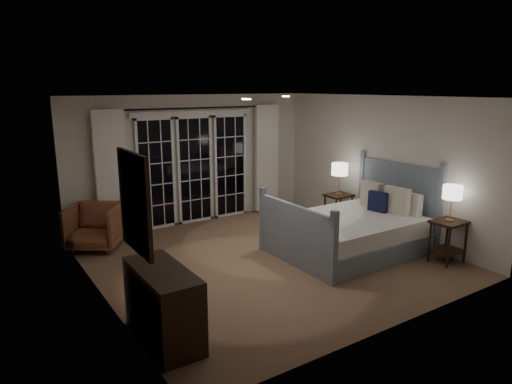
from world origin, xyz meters
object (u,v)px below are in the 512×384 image
lamp_left (453,193)px  lamp_right (340,170)px  bed (352,230)px  dresser (163,305)px  nightstand_right (338,205)px  armchair (95,227)px  nightstand_left (448,235)px

lamp_left → lamp_right: bearing=93.0°
bed → dresser: size_ratio=2.06×
bed → lamp_right: 1.54m
nightstand_right → armchair: bearing=162.9°
lamp_left → nightstand_left: bearing=-153.4°
armchair → dresser: (-0.13, -3.29, 0.03)m
bed → lamp_left: bearing=-53.9°
nightstand_right → lamp_left: size_ratio=1.15×
lamp_left → armchair: bearing=140.5°
nightstand_right → lamp_right: bearing=0.0°
bed → dresser: (-3.64, -0.87, 0.06)m
bed → lamp_left: size_ratio=4.25×
lamp_right → armchair: (-4.25, 1.31, -0.74)m
armchair → lamp_right: bearing=16.9°
bed → armchair: (-3.51, 2.43, 0.03)m
bed → nightstand_left: (0.86, -1.18, 0.10)m
nightstand_left → dresser: (-4.50, 0.31, -0.03)m
nightstand_right → lamp_right: lamp_right is taller
lamp_left → dresser: bearing=176.1°
nightstand_right → nightstand_left: bearing=-87.0°
bed → nightstand_right: size_ratio=3.68×
lamp_right → dresser: lamp_right is taller
nightstand_right → dresser: bearing=-155.7°
dresser → nightstand_right: bearing=24.3°
armchair → nightstand_left: bearing=-5.5°
nightstand_left → bed: bearing=126.1°
nightstand_left → nightstand_right: 2.29m
bed → nightstand_left: bearing=-53.9°
nightstand_left → armchair: armchair is taller
dresser → nightstand_left: bearing=-3.9°
bed → lamp_left: bed is taller
lamp_right → nightstand_right: bearing=180.0°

